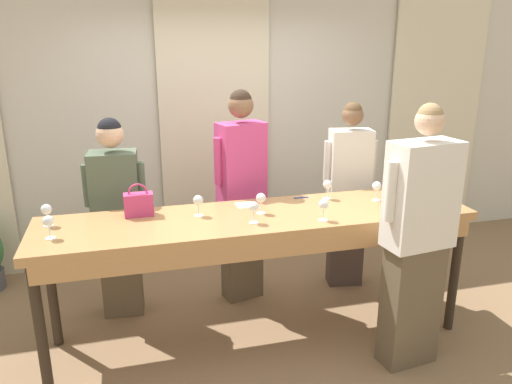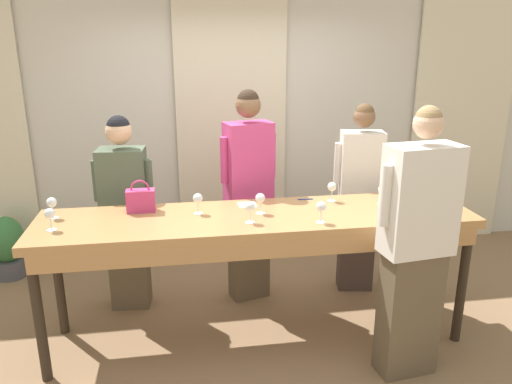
% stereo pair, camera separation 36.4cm
% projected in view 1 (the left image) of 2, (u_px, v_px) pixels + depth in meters
% --- Properties ---
extents(ground_plane, '(18.00, 18.00, 0.00)m').
position_uv_depth(ground_plane, '(258.00, 335.00, 3.92)').
color(ground_plane, '#846647').
extents(wall_back, '(12.00, 0.06, 2.80)m').
position_uv_depth(wall_back, '(214.00, 123.00, 5.11)').
color(wall_back, beige).
rests_on(wall_back, ground_plane).
extents(curtain_panel_center, '(1.12, 0.03, 2.69)m').
position_uv_depth(curtain_panel_center, '(215.00, 130.00, 5.07)').
color(curtain_panel_center, beige).
rests_on(curtain_panel_center, ground_plane).
extents(curtain_panel_right, '(1.12, 0.03, 2.69)m').
position_uv_depth(curtain_panel_right, '(434.00, 119.00, 5.69)').
color(curtain_panel_right, beige).
rests_on(curtain_panel_right, ground_plane).
extents(tasting_bar, '(3.16, 0.73, 1.01)m').
position_uv_depth(tasting_bar, '(259.00, 227.00, 3.63)').
color(tasting_bar, '#B27F4C').
rests_on(tasting_bar, ground_plane).
extents(wine_bottle, '(0.09, 0.09, 0.32)m').
position_uv_depth(wine_bottle, '(406.00, 176.00, 4.18)').
color(wine_bottle, black).
rests_on(wine_bottle, tasting_bar).
extents(handbag, '(0.21, 0.10, 0.24)m').
position_uv_depth(handbag, '(139.00, 204.00, 3.58)').
color(handbag, '#C63870').
rests_on(handbag, tasting_bar).
extents(wine_glass_front_left, '(0.07, 0.07, 0.15)m').
position_uv_depth(wine_glass_front_left, '(324.00, 205.00, 3.48)').
color(wine_glass_front_left, white).
rests_on(wine_glass_front_left, tasting_bar).
extents(wine_glass_front_mid, '(0.07, 0.07, 0.15)m').
position_uv_depth(wine_glass_front_mid, '(198.00, 201.00, 3.56)').
color(wine_glass_front_mid, white).
rests_on(wine_glass_front_mid, tasting_bar).
extents(wine_glass_front_right, '(0.07, 0.07, 0.15)m').
position_uv_depth(wine_glass_front_right, '(377.00, 187.00, 3.90)').
color(wine_glass_front_right, white).
rests_on(wine_glass_front_right, tasting_bar).
extents(wine_glass_center_left, '(0.07, 0.07, 0.15)m').
position_uv_depth(wine_glass_center_left, '(418.00, 187.00, 3.90)').
color(wine_glass_center_left, white).
rests_on(wine_glass_center_left, tasting_bar).
extents(wine_glass_center_mid, '(0.07, 0.07, 0.15)m').
position_uv_depth(wine_glass_center_mid, '(261.00, 199.00, 3.61)').
color(wine_glass_center_mid, white).
rests_on(wine_glass_center_mid, tasting_bar).
extents(wine_glass_center_right, '(0.07, 0.07, 0.15)m').
position_uv_depth(wine_glass_center_right, '(48.00, 222.00, 3.16)').
color(wine_glass_center_right, white).
rests_on(wine_glass_center_right, tasting_bar).
extents(wine_glass_back_left, '(0.07, 0.07, 0.15)m').
position_uv_depth(wine_glass_back_left, '(327.00, 185.00, 3.94)').
color(wine_glass_back_left, white).
rests_on(wine_glass_back_left, tasting_bar).
extents(wine_glass_back_mid, '(0.07, 0.07, 0.15)m').
position_uv_depth(wine_glass_back_mid, '(254.00, 208.00, 3.43)').
color(wine_glass_back_mid, white).
rests_on(wine_glass_back_mid, tasting_bar).
extents(wine_glass_back_right, '(0.07, 0.07, 0.15)m').
position_uv_depth(wine_glass_back_right, '(46.00, 210.00, 3.37)').
color(wine_glass_back_right, white).
rests_on(wine_glass_back_right, tasting_bar).
extents(napkin, '(0.14, 0.14, 0.00)m').
position_uv_depth(napkin, '(245.00, 205.00, 3.82)').
color(napkin, white).
rests_on(napkin, tasting_bar).
extents(pen, '(0.12, 0.01, 0.01)m').
position_uv_depth(pen, '(301.00, 198.00, 3.99)').
color(pen, '#193399').
rests_on(pen, tasting_bar).
extents(guest_olive_jacket, '(0.49, 0.29, 1.66)m').
position_uv_depth(guest_olive_jacket, '(117.00, 217.00, 4.02)').
color(guest_olive_jacket, brown).
rests_on(guest_olive_jacket, ground_plane).
extents(guest_pink_top, '(0.50, 0.31, 1.85)m').
position_uv_depth(guest_pink_top, '(242.00, 194.00, 4.24)').
color(guest_pink_top, brown).
rests_on(guest_pink_top, ground_plane).
extents(guest_cream_sweater, '(0.48, 0.27, 1.71)m').
position_uv_depth(guest_cream_sweater, '(348.00, 194.00, 4.51)').
color(guest_cream_sweater, '#473833').
rests_on(guest_cream_sweater, ground_plane).
extents(host_pouring, '(0.57, 0.30, 1.86)m').
position_uv_depth(host_pouring, '(417.00, 240.00, 3.35)').
color(host_pouring, brown).
rests_on(host_pouring, ground_plane).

